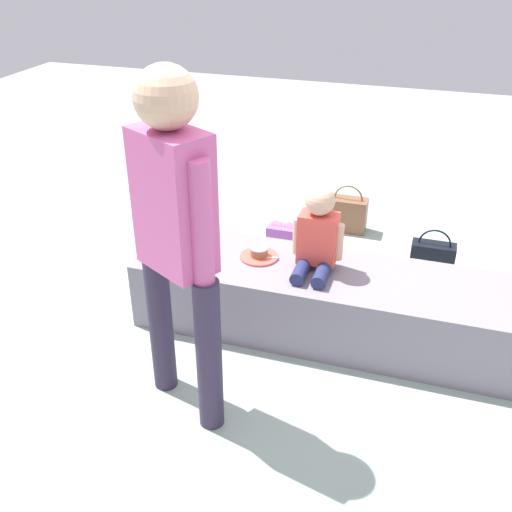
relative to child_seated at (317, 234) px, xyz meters
name	(u,v)px	position (x,y,z in m)	size (l,w,h in m)	color
ground_plane	(329,331)	(0.10, -0.01, -0.61)	(12.00, 12.00, 0.00)	#92A69C
concrete_ledge	(331,303)	(0.10, -0.01, -0.41)	(2.21, 0.58, 0.40)	gray
child_seated	(317,234)	(0.00, 0.00, 0.00)	(0.28, 0.32, 0.48)	navy
adult_standing	(175,224)	(-0.45, -0.79, 0.37)	(0.44, 0.34, 1.64)	#312740
cake_plate	(259,254)	(-0.33, 0.02, -0.19)	(0.22, 0.22, 0.07)	#E0594C
gift_bag	(283,242)	(-0.38, 0.73, -0.48)	(0.21, 0.13, 0.30)	#B259BF
water_bottle_near_gift	(460,294)	(0.81, 0.49, -0.53)	(0.06, 0.06, 0.19)	silver
party_cup_red	(318,255)	(-0.13, 0.77, -0.57)	(0.08, 0.08, 0.09)	red
cake_box_white	(503,299)	(1.06, 0.55, -0.55)	(0.33, 0.31, 0.13)	white
handbag_black_leather	(432,260)	(0.62, 0.78, -0.48)	(0.28, 0.12, 0.36)	black
handbag_brown_canvas	(347,214)	(-0.04, 1.32, -0.48)	(0.29, 0.15, 0.37)	brown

